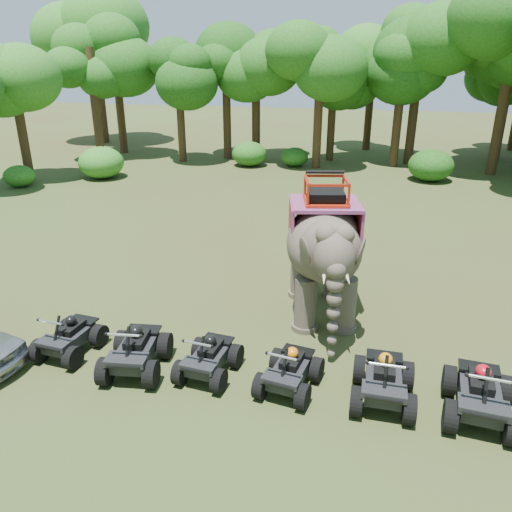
% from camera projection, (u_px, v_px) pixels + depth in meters
% --- Properties ---
extents(ground, '(110.00, 110.00, 0.00)m').
position_uv_depth(ground, '(245.00, 345.00, 12.29)').
color(ground, '#47381E').
rests_on(ground, ground).
extents(elephant, '(2.89, 4.86, 3.82)m').
position_uv_depth(elephant, '(323.00, 247.00, 13.18)').
color(elephant, '#51443A').
rests_on(elephant, ground).
extents(atv_0, '(1.29, 1.66, 1.15)m').
position_uv_depth(atv_0, '(68.00, 332.00, 11.76)').
color(atv_0, black).
rests_on(atv_0, ground).
extents(atv_1, '(1.48, 1.89, 1.29)m').
position_uv_depth(atv_1, '(135.00, 345.00, 11.11)').
color(atv_1, black).
rests_on(atv_1, ground).
extents(atv_2, '(1.28, 1.65, 1.14)m').
position_uv_depth(atv_2, '(208.00, 353.00, 10.97)').
color(atv_2, black).
rests_on(atv_2, ground).
extents(atv_3, '(1.38, 1.72, 1.15)m').
position_uv_depth(atv_3, '(290.00, 366.00, 10.51)').
color(atv_3, black).
rests_on(atv_3, ground).
extents(atv_4, '(1.28, 1.74, 1.27)m').
position_uv_depth(atv_4, '(384.00, 374.00, 10.12)').
color(atv_4, black).
rests_on(atv_4, ground).
extents(atv_5, '(1.49, 1.93, 1.34)m').
position_uv_depth(atv_5, '(481.00, 388.00, 9.65)').
color(atv_5, black).
rests_on(atv_5, ground).
extents(tree_0, '(4.63, 4.63, 6.61)m').
position_uv_depth(tree_0, '(332.00, 109.00, 31.83)').
color(tree_0, '#195114').
rests_on(tree_0, ground).
extents(tree_1, '(6.07, 6.07, 8.67)m').
position_uv_depth(tree_1, '(416.00, 93.00, 30.46)').
color(tree_1, '#195114').
rests_on(tree_1, ground).
extents(tree_2, '(6.26, 6.26, 8.95)m').
position_uv_depth(tree_2, '(505.00, 95.00, 27.66)').
color(tree_2, '#195114').
rests_on(tree_2, ground).
extents(tree_23, '(4.76, 4.76, 6.80)m').
position_uv_depth(tree_23, '(20.00, 118.00, 26.75)').
color(tree_23, '#195114').
rests_on(tree_23, ground).
extents(tree_24, '(5.40, 5.40, 7.71)m').
position_uv_depth(tree_24, '(95.00, 100.00, 31.18)').
color(tree_24, '#195114').
rests_on(tree_24, ground).
extents(tree_25, '(4.58, 4.58, 6.54)m').
position_uv_depth(tree_25, '(180.00, 110.00, 31.60)').
color(tree_25, '#195114').
rests_on(tree_25, ground).
extents(tree_26, '(5.69, 5.69, 8.12)m').
position_uv_depth(tree_26, '(256.00, 95.00, 32.35)').
color(tree_26, '#195114').
rests_on(tree_26, ground).
extents(tree_28, '(5.36, 5.36, 7.66)m').
position_uv_depth(tree_28, '(399.00, 103.00, 29.92)').
color(tree_28, '#195114').
rests_on(tree_28, ground).
extents(tree_30, '(5.10, 5.10, 7.28)m').
position_uv_depth(tree_30, '(227.00, 102.00, 32.37)').
color(tree_30, '#195114').
rests_on(tree_30, ground).
extents(tree_31, '(5.71, 5.71, 8.16)m').
position_uv_depth(tree_31, '(119.00, 93.00, 34.08)').
color(tree_31, '#195114').
rests_on(tree_31, ground).
extents(tree_33, '(5.34, 5.34, 7.62)m').
position_uv_depth(tree_33, '(370.00, 95.00, 35.21)').
color(tree_33, '#195114').
rests_on(tree_33, ground).
extents(tree_34, '(4.92, 4.92, 7.03)m').
position_uv_depth(tree_34, '(505.00, 104.00, 32.13)').
color(tree_34, '#195114').
rests_on(tree_34, ground).
extents(tree_35, '(7.50, 7.50, 10.71)m').
position_uv_depth(tree_35, '(98.00, 70.00, 37.54)').
color(tree_35, '#195114').
rests_on(tree_35, ground).
extents(tree_36, '(5.18, 5.18, 7.39)m').
position_uv_depth(tree_36, '(319.00, 106.00, 29.59)').
color(tree_36, '#195114').
rests_on(tree_36, ground).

